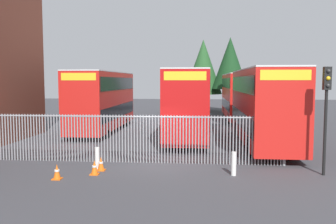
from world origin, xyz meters
TOP-DOWN VIEW (x-y plane):
  - ground_plane at (0.00, 8.00)m, footprint 100.00×100.00m
  - palisade_fence at (-1.69, 0.00)m, footprint 14.57×0.14m
  - double_decker_bus_near_gate at (5.41, 5.01)m, footprint 2.54×10.81m
  - double_decker_bus_behind_fence_left at (1.04, 7.31)m, footprint 2.54×10.81m
  - double_decker_bus_behind_fence_right at (-5.40, 10.16)m, footprint 2.54×10.81m
  - double_decker_bus_far_back at (5.48, 18.83)m, footprint 2.54×10.81m
  - bollard_near_left at (-2.53, -1.43)m, footprint 0.20×0.20m
  - bollard_center_front at (3.14, -1.91)m, footprint 0.20×0.20m
  - traffic_cone_by_gate at (-3.63, -3.08)m, footprint 0.34×0.34m
  - traffic_cone_mid_forecourt at (-2.40, -2.28)m, footprint 0.34×0.34m
  - traffic_cone_near_kerb at (-2.32, -1.61)m, footprint 0.34×0.34m
  - traffic_light_kerbside at (6.72, -1.55)m, footprint 0.28×0.33m
  - tree_tall_back at (2.15, 28.91)m, footprint 4.68×4.68m
  - tree_short_side at (5.28, 27.01)m, footprint 4.22×4.22m

SIDE VIEW (x-z plane):
  - ground_plane at x=0.00m, z-range 0.00..0.00m
  - traffic_cone_by_gate at x=-3.63m, z-range -0.01..0.58m
  - traffic_cone_mid_forecourt at x=-2.40m, z-range -0.01..0.58m
  - traffic_cone_near_kerb at x=-2.32m, z-range -0.01..0.58m
  - bollard_near_left at x=-2.53m, z-range 0.00..0.95m
  - bollard_center_front at x=3.14m, z-range 0.00..0.95m
  - palisade_fence at x=-1.69m, z-range 0.01..2.36m
  - double_decker_bus_near_gate at x=5.41m, z-range 0.21..4.63m
  - double_decker_bus_behind_fence_left at x=1.04m, z-range 0.21..4.63m
  - double_decker_bus_behind_fence_right at x=-5.40m, z-range 0.21..4.63m
  - double_decker_bus_far_back at x=5.48m, z-range 0.21..4.63m
  - traffic_light_kerbside at x=6.72m, z-range 0.84..5.14m
  - tree_tall_back at x=2.15m, z-range 1.05..9.87m
  - tree_short_side at x=5.28m, z-range 1.39..10.23m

